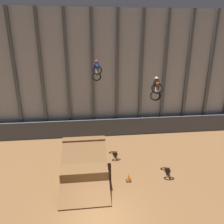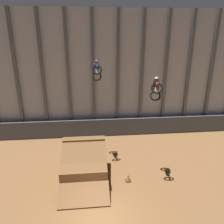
{
  "view_description": "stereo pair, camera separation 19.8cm",
  "coord_description": "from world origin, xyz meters",
  "px_view_note": "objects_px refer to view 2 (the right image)",
  "views": [
    {
      "loc": [
        -0.53,
        -9.37,
        9.44
      ],
      "look_at": [
        1.22,
        5.91,
        4.18
      ],
      "focal_mm": 35.0,
      "sensor_mm": 36.0,
      "label": 1
    },
    {
      "loc": [
        -0.33,
        -9.39,
        9.44
      ],
      "look_at": [
        1.22,
        5.91,
        4.18
      ],
      "focal_mm": 35.0,
      "sensor_mm": 36.0,
      "label": 2
    }
  ],
  "objects_px": {
    "dirt_ramp": "(84,165)",
    "traffic_cone_near_ramp": "(128,178)",
    "rider_bike_right_air": "(156,89)",
    "rider_bike_left_air": "(97,70)"
  },
  "relations": [
    {
      "from": "dirt_ramp",
      "to": "traffic_cone_near_ramp",
      "type": "distance_m",
      "value": 3.2
    },
    {
      "from": "dirt_ramp",
      "to": "rider_bike_right_air",
      "type": "xyz_separation_m",
      "value": [
        4.83,
        -0.09,
        5.45
      ]
    },
    {
      "from": "dirt_ramp",
      "to": "rider_bike_right_air",
      "type": "relative_size",
      "value": 2.69
    },
    {
      "from": "dirt_ramp",
      "to": "rider_bike_left_air",
      "type": "relative_size",
      "value": 2.87
    },
    {
      "from": "rider_bike_left_air",
      "to": "traffic_cone_near_ramp",
      "type": "bearing_deg",
      "value": -63.73
    },
    {
      "from": "rider_bike_right_air",
      "to": "traffic_cone_near_ramp",
      "type": "relative_size",
      "value": 3.08
    },
    {
      "from": "rider_bike_right_air",
      "to": "dirt_ramp",
      "type": "bearing_deg",
      "value": -167.0
    },
    {
      "from": "dirt_ramp",
      "to": "traffic_cone_near_ramp",
      "type": "xyz_separation_m",
      "value": [
        3.0,
        -0.95,
        -0.57
      ]
    },
    {
      "from": "rider_bike_left_air",
      "to": "rider_bike_right_air",
      "type": "xyz_separation_m",
      "value": [
        3.7,
        -2.94,
        -0.82
      ]
    },
    {
      "from": "rider_bike_left_air",
      "to": "dirt_ramp",
      "type": "bearing_deg",
      "value": -111.64
    }
  ]
}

